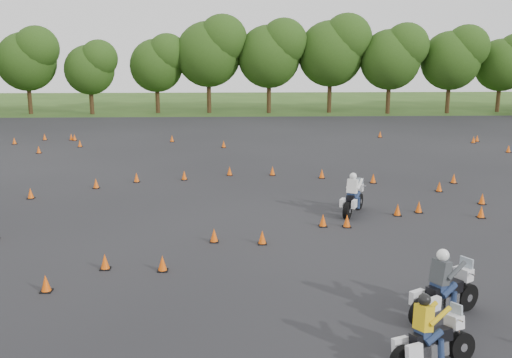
# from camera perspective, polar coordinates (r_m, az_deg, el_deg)

# --- Properties ---
(ground) EXTENTS (140.00, 140.00, 0.00)m
(ground) POSITION_cam_1_polar(r_m,az_deg,el_deg) (19.79, 0.45, -5.95)
(ground) COLOR #2D5119
(ground) RESTS_ON ground
(asphalt_pad) EXTENTS (62.00, 62.00, 0.00)m
(asphalt_pad) POSITION_cam_1_polar(r_m,az_deg,el_deg) (25.54, -0.17, -1.63)
(asphalt_pad) COLOR black
(asphalt_pad) RESTS_ON ground
(treeline) EXTENTS (87.02, 32.28, 10.89)m
(treeline) POSITION_cam_1_polar(r_m,az_deg,el_deg) (54.26, 0.87, 11.02)
(treeline) COLOR #234012
(treeline) RESTS_ON ground
(traffic_cones) EXTENTS (35.89, 32.58, 0.45)m
(traffic_cones) POSITION_cam_1_polar(r_m,az_deg,el_deg) (25.34, -1.13, -1.22)
(traffic_cones) COLOR #E95409
(traffic_cones) RESTS_ON asphalt_pad
(rider_grey) EXTENTS (2.36, 1.81, 1.79)m
(rider_grey) POSITION_cam_1_polar(r_m,az_deg,el_deg) (14.59, 18.51, -9.85)
(rider_grey) COLOR #373B3E
(rider_grey) RESTS_ON ground
(rider_yellow) EXTENTS (2.15, 1.34, 1.59)m
(rider_yellow) POSITION_cam_1_polar(r_m,az_deg,el_deg) (12.39, 17.61, -14.47)
(rider_yellow) COLOR gold
(rider_yellow) RESTS_ON ground
(rider_white) EXTENTS (1.64, 2.26, 1.70)m
(rider_white) POSITION_cam_1_polar(r_m,az_deg,el_deg) (22.78, 9.74, -1.38)
(rider_white) COLOR white
(rider_white) RESTS_ON ground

